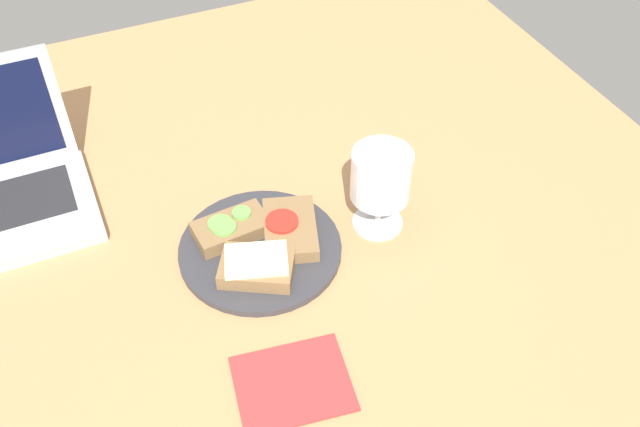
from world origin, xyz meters
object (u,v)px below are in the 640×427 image
Objects in this scene: sandwich_with_cucumber at (231,228)px; sandwich_with_tomato at (290,229)px; wine_glass at (381,179)px; napkin at (293,384)px; sandwich_with_cheese at (257,266)px; plate at (260,249)px.

sandwich_with_tomato is at bearing -24.36° from sandwich_with_cucumber.
napkin is at bearing -137.26° from wine_glass.
sandwich_with_cucumber and sandwich_with_tomato have the same top height.
sandwich_with_cucumber is at bearing 87.58° from napkin.
sandwich_with_cheese is 0.92× the size of sandwich_with_tomato.
napkin is (-1.98, -17.72, -2.45)cm from sandwich_with_cheese.
plate is 1.74× the size of wine_glass.
plate is at bearing 174.69° from wine_glass.
sandwich_with_cheese is at bearing -114.46° from plate.
sandwich_with_cheese is 0.90× the size of wine_glass.
plate is 1.67× the size of napkin.
wine_glass is (13.32, -2.21, 6.84)cm from sandwich_with_tomato.
napkin is (-1.11, -26.29, -2.17)cm from sandwich_with_cucumber.
sandwich_with_cucumber is at bearing 95.76° from sandwich_with_cheese.
wine_glass is at bearing -9.44° from sandwich_with_tomato.
sandwich_with_cheese is at bearing 83.63° from napkin.
plate is 2.11× the size of sandwich_with_cucumber.
sandwich_with_cheese is (-2.05, -4.52, 2.10)cm from plate.
sandwich_with_tomato reaches higher than napkin.
sandwich_with_cucumber is 0.92× the size of sandwich_with_cheese.
sandwich_with_cucumber is 0.79× the size of napkin.
napkin is (-22.23, -20.55, -8.90)cm from wine_glass.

